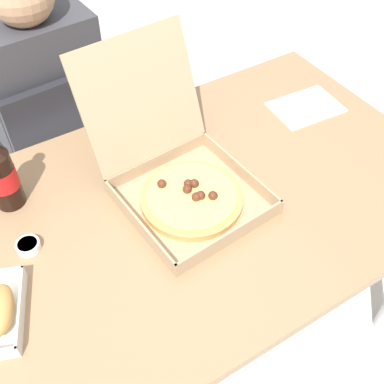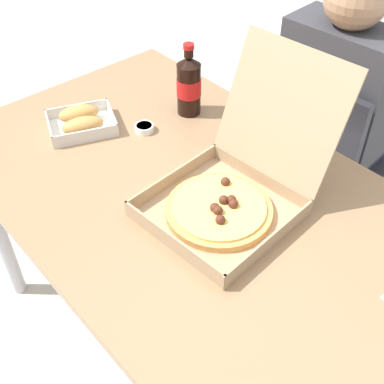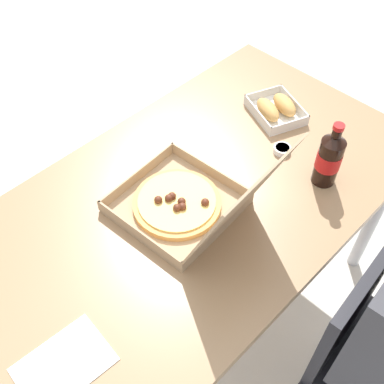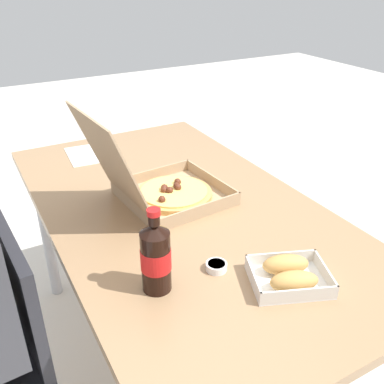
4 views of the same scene
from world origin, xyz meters
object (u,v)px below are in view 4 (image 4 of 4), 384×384
paper_menu (87,155)px  bread_side_box (289,274)px  cola_bottle (156,257)px  dipping_sauce_cup (216,266)px  pizza_box_open (163,188)px

paper_menu → bread_side_box: bearing=-164.6°
bread_side_box → paper_menu: (1.04, 0.20, -0.02)m
bread_side_box → paper_menu: bread_side_box is taller
cola_bottle → paper_menu: size_ratio=1.07×
cola_bottle → dipping_sauce_cup: (-0.01, -0.17, -0.08)m
bread_side_box → cola_bottle: size_ratio=1.04×
paper_menu → cola_bottle: bearing=178.4°
bread_side_box → pizza_box_open: bearing=10.3°
pizza_box_open → bread_side_box: bearing=-169.7°
bread_side_box → paper_menu: bearing=11.0°
cola_bottle → dipping_sauce_cup: bearing=-93.5°
paper_menu → dipping_sauce_cup: size_ratio=3.75×
cola_bottle → dipping_sauce_cup: size_ratio=4.00×
paper_menu → dipping_sauce_cup: 0.91m
paper_menu → dipping_sauce_cup: dipping_sauce_cup is taller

